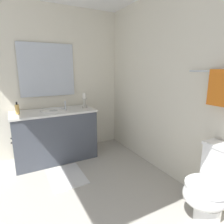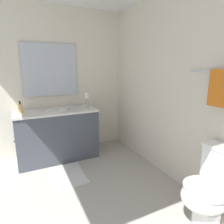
{
  "view_description": "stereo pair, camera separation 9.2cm",
  "coord_description": "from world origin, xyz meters",
  "px_view_note": "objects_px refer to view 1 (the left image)",
  "views": [
    {
      "loc": [
        1.85,
        -0.46,
        1.45
      ],
      "look_at": [
        -0.1,
        0.59,
        0.94
      ],
      "focal_mm": 30.27,
      "sensor_mm": 36.0,
      "label": 1
    },
    {
      "loc": [
        1.89,
        -0.38,
        1.45
      ],
      "look_at": [
        -0.1,
        0.59,
        0.94
      ],
      "focal_mm": 30.27,
      "sensor_mm": 36.0,
      "label": 2
    }
  ],
  "objects_px": {
    "towel_near_vanity": "(222,88)",
    "bath_mat": "(67,176)",
    "soap_bottle": "(17,109)",
    "sink_basin": "(54,113)",
    "vanity_cabinet": "(55,135)",
    "candle_holder_tall": "(85,100)",
    "mirror": "(47,70)",
    "toilet": "(211,187)"
  },
  "relations": [
    {
      "from": "mirror",
      "to": "toilet",
      "type": "bearing_deg",
      "value": 23.33
    },
    {
      "from": "candle_holder_tall",
      "to": "bath_mat",
      "type": "distance_m",
      "value": 1.23
    },
    {
      "from": "mirror",
      "to": "towel_near_vanity",
      "type": "bearing_deg",
      "value": 28.94
    },
    {
      "from": "sink_basin",
      "to": "bath_mat",
      "type": "relative_size",
      "value": 0.67
    },
    {
      "from": "mirror",
      "to": "candle_holder_tall",
      "type": "bearing_deg",
      "value": 60.41
    },
    {
      "from": "vanity_cabinet",
      "to": "mirror",
      "type": "height_order",
      "value": "mirror"
    },
    {
      "from": "soap_bottle",
      "to": "bath_mat",
      "type": "distance_m",
      "value": 1.19
    },
    {
      "from": "sink_basin",
      "to": "toilet",
      "type": "distance_m",
      "value": 2.3
    },
    {
      "from": "soap_bottle",
      "to": "vanity_cabinet",
      "type": "bearing_deg",
      "value": 88.73
    },
    {
      "from": "toilet",
      "to": "towel_near_vanity",
      "type": "height_order",
      "value": "towel_near_vanity"
    },
    {
      "from": "vanity_cabinet",
      "to": "candle_holder_tall",
      "type": "height_order",
      "value": "candle_holder_tall"
    },
    {
      "from": "sink_basin",
      "to": "mirror",
      "type": "height_order",
      "value": "mirror"
    },
    {
      "from": "vanity_cabinet",
      "to": "sink_basin",
      "type": "relative_size",
      "value": 3.15
    },
    {
      "from": "mirror",
      "to": "soap_bottle",
      "type": "relative_size",
      "value": 4.78
    },
    {
      "from": "candle_holder_tall",
      "to": "bath_mat",
      "type": "height_order",
      "value": "candle_holder_tall"
    },
    {
      "from": "vanity_cabinet",
      "to": "soap_bottle",
      "type": "xyz_separation_m",
      "value": [
        -0.01,
        -0.5,
        0.48
      ]
    },
    {
      "from": "towel_near_vanity",
      "to": "bath_mat",
      "type": "relative_size",
      "value": 0.59
    },
    {
      "from": "soap_bottle",
      "to": "towel_near_vanity",
      "type": "distance_m",
      "value": 2.59
    },
    {
      "from": "toilet",
      "to": "towel_near_vanity",
      "type": "bearing_deg",
      "value": 124.55
    },
    {
      "from": "candle_holder_tall",
      "to": "toilet",
      "type": "relative_size",
      "value": 0.34
    },
    {
      "from": "vanity_cabinet",
      "to": "soap_bottle",
      "type": "distance_m",
      "value": 0.69
    },
    {
      "from": "toilet",
      "to": "towel_near_vanity",
      "type": "relative_size",
      "value": 2.13
    },
    {
      "from": "toilet",
      "to": "bath_mat",
      "type": "relative_size",
      "value": 1.25
    },
    {
      "from": "candle_holder_tall",
      "to": "bath_mat",
      "type": "xyz_separation_m",
      "value": [
        0.61,
        -0.51,
        -0.93
      ]
    },
    {
      "from": "mirror",
      "to": "towel_near_vanity",
      "type": "xyz_separation_m",
      "value": [
        2.18,
        1.2,
        -0.16
      ]
    },
    {
      "from": "soap_bottle",
      "to": "towel_near_vanity",
      "type": "xyz_separation_m",
      "value": [
        1.91,
        1.71,
        0.39
      ]
    },
    {
      "from": "toilet",
      "to": "bath_mat",
      "type": "distance_m",
      "value": 1.77
    },
    {
      "from": "vanity_cabinet",
      "to": "candle_holder_tall",
      "type": "bearing_deg",
      "value": 88.7
    },
    {
      "from": "candle_holder_tall",
      "to": "toilet",
      "type": "bearing_deg",
      "value": 13.47
    },
    {
      "from": "toilet",
      "to": "bath_mat",
      "type": "height_order",
      "value": "toilet"
    },
    {
      "from": "toilet",
      "to": "bath_mat",
      "type": "xyz_separation_m",
      "value": [
        -1.41,
        -1.0,
        -0.36
      ]
    },
    {
      "from": "mirror",
      "to": "bath_mat",
      "type": "xyz_separation_m",
      "value": [
        0.91,
        0.0,
        -1.42
      ]
    },
    {
      "from": "sink_basin",
      "to": "mirror",
      "type": "distance_m",
      "value": 0.71
    },
    {
      "from": "sink_basin",
      "to": "candle_holder_tall",
      "type": "distance_m",
      "value": 0.54
    },
    {
      "from": "sink_basin",
      "to": "bath_mat",
      "type": "bearing_deg",
      "value": -0.09
    },
    {
      "from": "vanity_cabinet",
      "to": "candle_holder_tall",
      "type": "relative_size",
      "value": 5.01
    },
    {
      "from": "candle_holder_tall",
      "to": "bath_mat",
      "type": "bearing_deg",
      "value": -39.95
    },
    {
      "from": "sink_basin",
      "to": "soap_bottle",
      "type": "height_order",
      "value": "soap_bottle"
    },
    {
      "from": "candle_holder_tall",
      "to": "towel_near_vanity",
      "type": "xyz_separation_m",
      "value": [
        1.88,
        0.69,
        0.33
      ]
    },
    {
      "from": "bath_mat",
      "to": "vanity_cabinet",
      "type": "bearing_deg",
      "value": -180.0
    },
    {
      "from": "sink_basin",
      "to": "soap_bottle",
      "type": "bearing_deg",
      "value": -91.26
    },
    {
      "from": "vanity_cabinet",
      "to": "bath_mat",
      "type": "relative_size",
      "value": 2.11
    }
  ]
}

